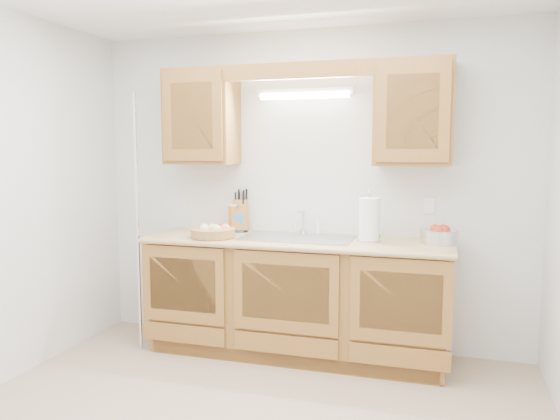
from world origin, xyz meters
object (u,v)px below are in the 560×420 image
(knife_block, at_px, (240,216))
(apple_bowl, at_px, (439,235))
(paper_towel, at_px, (369,220))
(fruit_basket, at_px, (213,232))

(knife_block, height_order, apple_bowl, knife_block)
(paper_towel, bearing_deg, fruit_basket, -171.81)
(paper_towel, bearing_deg, knife_block, 169.23)
(fruit_basket, xyz_separation_m, knife_block, (0.08, 0.37, 0.08))
(fruit_basket, relative_size, knife_block, 1.02)
(apple_bowl, bearing_deg, knife_block, 174.02)
(knife_block, relative_size, paper_towel, 0.96)
(fruit_basket, height_order, apple_bowl, apple_bowl)
(knife_block, bearing_deg, apple_bowl, -23.91)
(paper_towel, distance_m, apple_bowl, 0.50)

